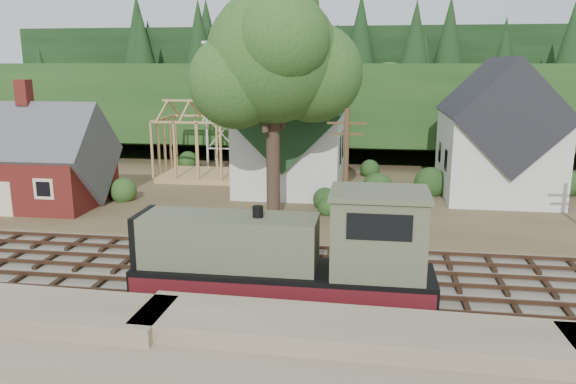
# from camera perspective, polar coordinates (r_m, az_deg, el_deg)

# --- Properties ---
(ground) EXTENTS (140.00, 140.00, 0.00)m
(ground) POSITION_cam_1_polar(r_m,az_deg,el_deg) (29.17, -8.82, -8.17)
(ground) COLOR #384C1E
(ground) RESTS_ON ground
(embankment) EXTENTS (64.00, 5.00, 1.60)m
(embankment) POSITION_cam_1_polar(r_m,az_deg,el_deg) (21.96, -15.57, -15.96)
(embankment) COLOR #7F7259
(embankment) RESTS_ON ground
(railroad_bed) EXTENTS (64.00, 11.00, 0.16)m
(railroad_bed) POSITION_cam_1_polar(r_m,az_deg,el_deg) (29.14, -8.82, -8.02)
(railroad_bed) COLOR #726B5B
(railroad_bed) RESTS_ON ground
(village_flat) EXTENTS (64.00, 26.00, 0.30)m
(village_flat) POSITION_cam_1_polar(r_m,az_deg,el_deg) (45.88, -2.24, 0.03)
(village_flat) COLOR brown
(village_flat) RESTS_ON ground
(hillside) EXTENTS (70.00, 28.96, 12.74)m
(hillside) POSITION_cam_1_polar(r_m,az_deg,el_deg) (69.23, 1.42, 4.33)
(hillside) COLOR #1E3F19
(hillside) RESTS_ON ground
(ridge) EXTENTS (80.00, 20.00, 12.00)m
(ridge) POSITION_cam_1_polar(r_m,az_deg,el_deg) (84.99, 2.75, 5.94)
(ridge) COLOR black
(ridge) RESTS_ON ground
(depot) EXTENTS (10.80, 7.41, 9.00)m
(depot) POSITION_cam_1_polar(r_m,az_deg,el_deg) (44.80, -24.62, 2.52)
(depot) COLOR #571E14
(depot) RESTS_ON village_flat
(church) EXTENTS (8.40, 15.17, 13.00)m
(church) POSITION_cam_1_polar(r_m,az_deg,el_deg) (46.34, 0.54, 6.48)
(church) COLOR silver
(church) RESTS_ON village_flat
(farmhouse) EXTENTS (8.40, 10.80, 10.60)m
(farmhouse) POSITION_cam_1_polar(r_m,az_deg,el_deg) (46.30, 20.52, 5.26)
(farmhouse) COLOR silver
(farmhouse) RESTS_ON village_flat
(timber_frame) EXTENTS (8.20, 6.20, 6.99)m
(timber_frame) POSITION_cam_1_polar(r_m,az_deg,el_deg) (50.53, -8.16, 4.71)
(timber_frame) COLOR tan
(timber_frame) RESTS_ON village_flat
(lattice_tower) EXTENTS (3.20, 3.20, 12.12)m
(lattice_tower) POSITION_cam_1_polar(r_m,az_deg,el_deg) (55.79, -6.61, 12.50)
(lattice_tower) COLOR silver
(lattice_tower) RESTS_ON village_flat
(big_tree) EXTENTS (10.90, 8.40, 14.70)m
(big_tree) POSITION_cam_1_polar(r_m,az_deg,el_deg) (36.53, -1.30, 12.63)
(big_tree) COLOR #38281E
(big_tree) RESTS_ON village_flat
(telegraph_pole_near) EXTENTS (2.20, 0.28, 8.00)m
(telegraph_pole_near) POSITION_cam_1_polar(r_m,az_deg,el_deg) (31.77, 5.89, 1.67)
(telegraph_pole_near) COLOR #4C331E
(telegraph_pole_near) RESTS_ON ground
(locomotive) EXTENTS (12.91, 3.23, 5.14)m
(locomotive) POSITION_cam_1_polar(r_m,az_deg,el_deg) (24.56, 0.60, -6.53)
(locomotive) COLOR black
(locomotive) RESTS_ON railroad_bed
(car_blue) EXTENTS (2.41, 3.48, 1.10)m
(car_blue) POSITION_cam_1_polar(r_m,az_deg,el_deg) (43.14, -20.96, -0.73)
(car_blue) COLOR #567FB8
(car_blue) RESTS_ON village_flat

